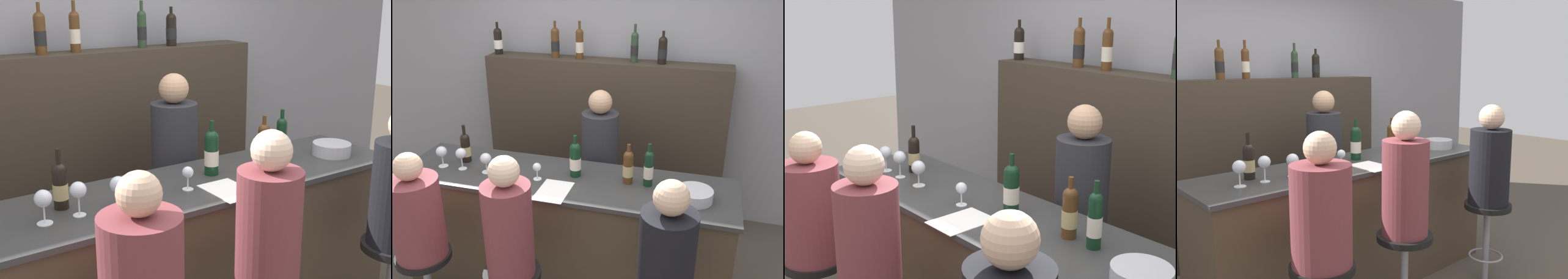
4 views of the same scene
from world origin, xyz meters
The scene contains 23 objects.
wall_back centered at (0.00, 1.74, 1.30)m, with size 6.40×0.05×2.60m.
bar_counter centered at (0.00, 0.30, 0.49)m, with size 2.45×0.65×0.99m.
back_bar_cabinet centered at (0.00, 1.51, 0.79)m, with size 2.29×0.28×1.59m.
wine_bottle_counter_0 centered at (-0.81, 0.36, 1.10)m, with size 0.07×0.07×0.30m.
wine_bottle_counter_1 centered at (0.07, 0.36, 1.12)m, with size 0.08×0.08×0.31m.
wine_bottle_counter_2 centered at (0.46, 0.36, 1.11)m, with size 0.07×0.07×0.29m.
wine_bottle_counter_3 centered at (0.60, 0.36, 1.12)m, with size 0.07×0.07×0.31m.
wine_bottle_backbar_1 centered at (-0.48, 1.51, 1.73)m, with size 0.08×0.08×0.33m.
wine_bottle_backbar_2 centered at (-0.24, 1.51, 1.73)m, with size 0.07×0.07×0.34m.
wine_bottle_backbar_3 centered at (0.27, 1.51, 1.72)m, with size 0.07×0.07×0.33m.
wine_bottle_backbar_4 centered at (0.52, 1.51, 1.71)m, with size 0.08×0.08×0.29m.
wine_glass_0 centered at (-0.94, 0.23, 1.10)m, with size 0.08×0.08×0.16m.
wine_glass_1 centered at (-0.77, 0.23, 1.11)m, with size 0.08×0.08×0.17m.
wine_glass_2 centered at (-0.57, 0.23, 1.09)m, with size 0.08×0.08×0.15m.
wine_glass_3 centered at (-0.17, 0.23, 1.08)m, with size 0.06×0.06×0.13m.
metal_bowl centered at (0.92, 0.24, 1.02)m, with size 0.24×0.24×0.08m.
tasting_menu centered at (0.00, 0.10, 0.99)m, with size 0.21×0.30×0.00m.
guest_seated_left centered at (-0.76, -0.35, 0.95)m, with size 0.33×0.33×0.73m.
bar_stool_middle centered at (-0.12, -0.35, 0.50)m, with size 0.36×0.36×0.64m.
guest_seated_middle centered at (-0.12, -0.35, 0.99)m, with size 0.30×0.30×0.79m.
bar_stool_right centered at (0.82, -0.35, 0.50)m, with size 0.36×0.36×0.64m.
guest_seated_right centered at (0.82, -0.35, 0.98)m, with size 0.31×0.31×0.77m.
bartender centered at (0.13, 0.85, 0.69)m, with size 0.30×0.30×1.50m.
Camera 4 is at (-2.04, -2.16, 1.70)m, focal length 40.00 mm.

